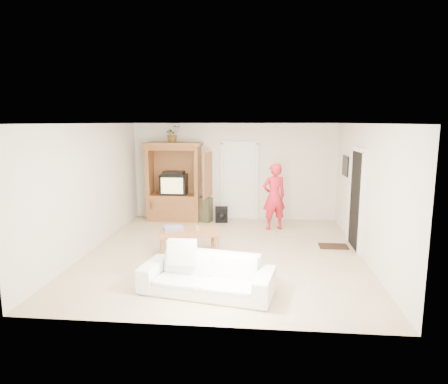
{
  "coord_description": "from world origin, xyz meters",
  "views": [
    {
      "loc": [
        0.75,
        -7.78,
        2.63
      ],
      "look_at": [
        -0.05,
        0.6,
        1.15
      ],
      "focal_mm": 32.0,
      "sensor_mm": 36.0,
      "label": 1
    }
  ],
  "objects_px": {
    "sofa": "(207,275)",
    "coffee_table": "(189,234)",
    "armoire": "(175,187)",
    "man": "(274,197)"
  },
  "relations": [
    {
      "from": "armoire",
      "to": "coffee_table",
      "type": "relative_size",
      "value": 1.54
    },
    {
      "from": "sofa",
      "to": "coffee_table",
      "type": "height_order",
      "value": "sofa"
    },
    {
      "from": "armoire",
      "to": "man",
      "type": "bearing_deg",
      "value": -15.82
    },
    {
      "from": "man",
      "to": "sofa",
      "type": "distance_m",
      "value": 4.08
    },
    {
      "from": "man",
      "to": "coffee_table",
      "type": "relative_size",
      "value": 1.21
    },
    {
      "from": "armoire",
      "to": "sofa",
      "type": "bearing_deg",
      "value": -72.01
    },
    {
      "from": "sofa",
      "to": "coffee_table",
      "type": "xyz_separation_m",
      "value": [
        -0.63,
        1.91,
        0.1
      ]
    },
    {
      "from": "sofa",
      "to": "armoire",
      "type": "bearing_deg",
      "value": 118.72
    },
    {
      "from": "armoire",
      "to": "man",
      "type": "relative_size",
      "value": 1.27
    },
    {
      "from": "man",
      "to": "coffee_table",
      "type": "distance_m",
      "value": 2.68
    }
  ]
}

